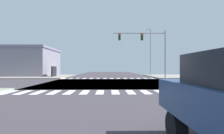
# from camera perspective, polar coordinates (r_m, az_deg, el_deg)

# --- Properties ---
(ground) EXTENTS (90.00, 90.00, 0.05)m
(ground) POSITION_cam_1_polar(r_m,az_deg,el_deg) (19.09, -0.51, -5.09)
(ground) COLOR #3C373D
(sidewalk_corner_ne) EXTENTS (12.00, 12.00, 0.14)m
(sidewalk_corner_ne) POSITION_cam_1_polar(r_m,az_deg,el_deg) (33.74, 21.96, -2.76)
(sidewalk_corner_ne) COLOR gray
(sidewalk_corner_ne) RESTS_ON ground
(sidewalk_corner_nw) EXTENTS (12.00, 12.00, 0.14)m
(sidewalk_corner_nw) POSITION_cam_1_polar(r_m,az_deg,el_deg) (33.60, -23.51, -2.77)
(sidewalk_corner_nw) COLOR gray
(sidewalk_corner_nw) RESTS_ON ground
(crosswalk_near) EXTENTS (13.50, 2.00, 0.01)m
(crosswalk_near) POSITION_cam_1_polar(r_m,az_deg,el_deg) (11.83, -1.39, -8.03)
(crosswalk_near) COLOR white
(crosswalk_near) RESTS_ON ground
(crosswalk_far) EXTENTS (13.50, 2.00, 0.01)m
(crosswalk_far) POSITION_cam_1_polar(r_m,az_deg,el_deg) (26.37, -1.21, -3.65)
(crosswalk_far) COLOR white
(crosswalk_far) RESTS_ON ground
(traffic_signal_mast) EXTENTS (7.71, 0.55, 7.03)m
(traffic_signal_mast) POSITION_cam_1_polar(r_m,az_deg,el_deg) (26.62, 10.63, 7.65)
(traffic_signal_mast) COLOR gray
(traffic_signal_mast) RESTS_ON ground
(street_lamp) EXTENTS (1.78, 0.32, 9.08)m
(street_lamp) POSITION_cam_1_polar(r_m,az_deg,el_deg) (35.60, 11.85, 5.88)
(street_lamp) COLOR gray
(street_lamp) RESTS_ON ground
(bank_building) EXTENTS (12.52, 10.77, 5.29)m
(bank_building) POSITION_cam_1_polar(r_m,az_deg,el_deg) (37.65, -26.20, 1.45)
(bank_building) COLOR gray
(bank_building) RESTS_ON ground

